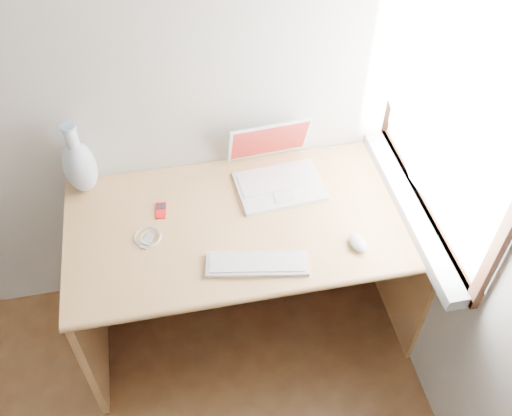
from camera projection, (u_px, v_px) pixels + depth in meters
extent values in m
cube|color=white|center=(457.00, 99.00, 1.94)|extent=(0.01, 0.90, 1.00)
cube|color=#939396|center=(410.00, 207.00, 2.32)|extent=(0.10, 0.96, 0.06)
cube|color=white|center=(438.00, 95.00, 1.91)|extent=(0.02, 0.84, 0.92)
cube|color=tan|center=(248.00, 221.00, 2.31)|extent=(1.46, 0.73, 0.03)
cube|color=tan|center=(89.00, 303.00, 2.50)|extent=(0.03, 0.69, 0.74)
cube|color=tan|center=(397.00, 254.00, 2.69)|extent=(0.03, 0.69, 0.74)
cube|color=tan|center=(235.00, 205.00, 2.74)|extent=(1.40, 0.03, 0.50)
cube|color=white|center=(280.00, 186.00, 2.42)|extent=(0.37, 0.27, 0.02)
cube|color=white|center=(280.00, 185.00, 2.41)|extent=(0.33, 0.16, 0.00)
cube|color=white|center=(274.00, 146.00, 2.41)|extent=(0.36, 0.12, 0.23)
cube|color=maroon|center=(274.00, 146.00, 2.41)|extent=(0.33, 0.10, 0.20)
cube|color=silver|center=(257.00, 264.00, 2.14)|extent=(0.40, 0.18, 0.02)
cube|color=white|center=(257.00, 262.00, 2.13)|extent=(0.37, 0.15, 0.00)
ellipsoid|color=white|center=(358.00, 243.00, 2.19)|extent=(0.08, 0.11, 0.03)
cube|color=#AA0B0D|center=(161.00, 210.00, 2.33)|extent=(0.05, 0.10, 0.01)
cube|color=black|center=(161.00, 210.00, 2.33)|extent=(0.04, 0.04, 0.00)
torus|color=silver|center=(148.00, 237.00, 2.23)|extent=(0.13, 0.13, 0.01)
cube|color=silver|center=(147.00, 241.00, 2.22)|extent=(0.07, 0.08, 0.01)
ellipsoid|color=silver|center=(80.00, 167.00, 2.33)|extent=(0.13, 0.13, 0.25)
cylinder|color=silver|center=(71.00, 138.00, 2.21)|extent=(0.05, 0.05, 0.10)
cylinder|color=#90BBE7|center=(68.00, 127.00, 2.17)|extent=(0.06, 0.06, 0.01)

